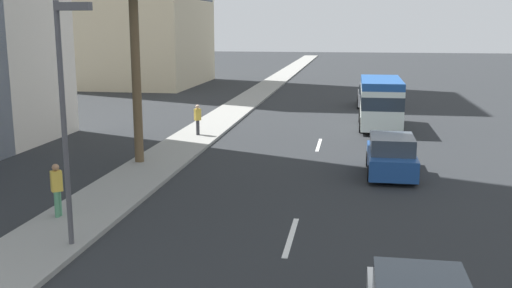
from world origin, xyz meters
name	(u,v)px	position (x,y,z in m)	size (l,w,h in m)	color
ground_plane	(324,127)	(31.50, 0.00, 0.00)	(198.00, 198.00, 0.00)	#26282B
sidewalk_right	(215,123)	(31.50, 6.58, 0.07)	(162.00, 2.54, 0.15)	gray
lane_stripe_mid	(291,237)	(12.97, 0.00, 0.01)	(3.20, 0.16, 0.01)	silver
lane_stripe_far	(319,145)	(26.22, 0.00, 0.01)	(3.20, 0.16, 0.01)	silver
car_lead	(391,156)	(20.69, -3.19, 0.76)	(4.15, 1.89, 1.61)	#1E478C
car_second	(370,95)	(41.29, -2.83, 0.81)	(4.26, 1.79, 1.72)	silver
minibus_fourth	(381,101)	(31.90, -3.20, 1.57)	(6.12, 2.40, 2.85)	silver
pedestrian_near_lamp	(57,188)	(13.19, 7.16, 1.06)	(0.38, 0.39, 1.65)	#4C8C66
pedestrian_by_tree	(198,118)	(27.20, 6.50, 1.03)	(0.38, 0.38, 1.61)	#333338
street_lamp	(66,97)	(11.11, 5.59, 4.10)	(0.24, 0.97, 6.34)	#4C4C51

